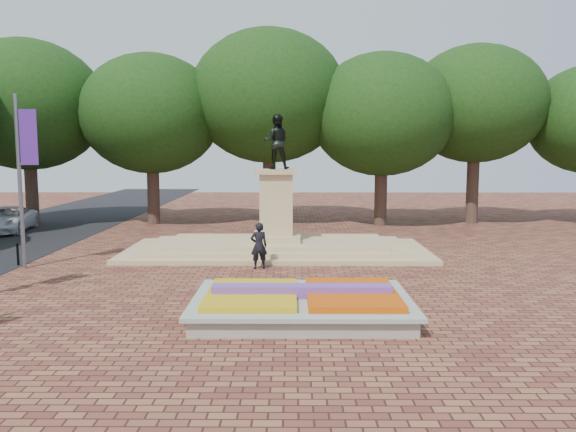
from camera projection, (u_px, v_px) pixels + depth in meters
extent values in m
plane|color=brown|center=(270.00, 298.00, 18.34)|extent=(90.00, 90.00, 0.00)
cube|color=gray|center=(302.00, 308.00, 16.33)|extent=(6.00, 4.00, 0.45)
cube|color=#A5B1A1|center=(302.00, 299.00, 16.29)|extent=(6.30, 4.30, 0.12)
cube|color=#D84E0C|center=(352.00, 295.00, 16.27)|extent=(2.60, 3.40, 0.22)
cube|color=gold|center=(252.00, 295.00, 16.29)|extent=(2.60, 3.40, 0.18)
cube|color=#4A338E|center=(302.00, 292.00, 16.27)|extent=(5.20, 0.55, 0.38)
cube|color=tan|center=(277.00, 251.00, 26.28)|extent=(14.00, 6.00, 0.20)
cube|color=tan|center=(277.00, 246.00, 26.25)|extent=(12.00, 5.00, 0.20)
cube|color=tan|center=(277.00, 242.00, 26.23)|extent=(10.00, 4.00, 0.20)
cube|color=tan|center=(277.00, 237.00, 26.20)|extent=(2.20, 2.20, 0.30)
cube|color=tan|center=(276.00, 204.00, 26.02)|extent=(1.50, 1.50, 2.80)
cube|color=tan|center=(276.00, 172.00, 25.84)|extent=(1.90, 1.90, 0.20)
imported|color=black|center=(276.00, 142.00, 25.68)|extent=(1.22, 0.95, 2.50)
cylinder|color=#3C2820|center=(32.00, 193.00, 36.09)|extent=(0.80, 0.80, 4.00)
ellipsoid|color=#12330E|center=(28.00, 120.00, 35.53)|extent=(8.80, 8.80, 7.48)
cylinder|color=#3C2820|center=(156.00, 193.00, 36.03)|extent=(0.80, 0.80, 4.00)
ellipsoid|color=#12330E|center=(154.00, 120.00, 35.48)|extent=(8.80, 8.80, 7.48)
cylinder|color=#3C2820|center=(265.00, 193.00, 35.99)|extent=(0.80, 0.80, 4.00)
ellipsoid|color=#12330E|center=(265.00, 119.00, 35.43)|extent=(8.80, 8.80, 7.48)
cylinder|color=#3C2820|center=(374.00, 194.00, 35.94)|extent=(0.80, 0.80, 4.00)
ellipsoid|color=#12330E|center=(376.00, 119.00, 35.38)|extent=(8.80, 8.80, 7.48)
cylinder|color=#3C2820|center=(484.00, 194.00, 35.89)|extent=(0.80, 0.80, 4.00)
ellipsoid|color=#12330E|center=(487.00, 119.00, 35.34)|extent=(8.80, 8.80, 7.48)
cylinder|color=slate|center=(20.00, 182.00, 22.47)|extent=(0.16, 0.16, 7.00)
cube|color=#4F2086|center=(29.00, 137.00, 22.25)|extent=(0.70, 0.04, 2.20)
cylinder|color=black|center=(18.00, 255.00, 23.33)|extent=(0.10, 0.10, 0.90)
sphere|color=black|center=(17.00, 244.00, 23.27)|extent=(0.12, 0.12, 0.12)
imported|color=silver|center=(6.00, 220.00, 32.76)|extent=(3.27, 5.62, 1.47)
imported|color=black|center=(259.00, 246.00, 22.70)|extent=(0.78, 0.61, 1.89)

